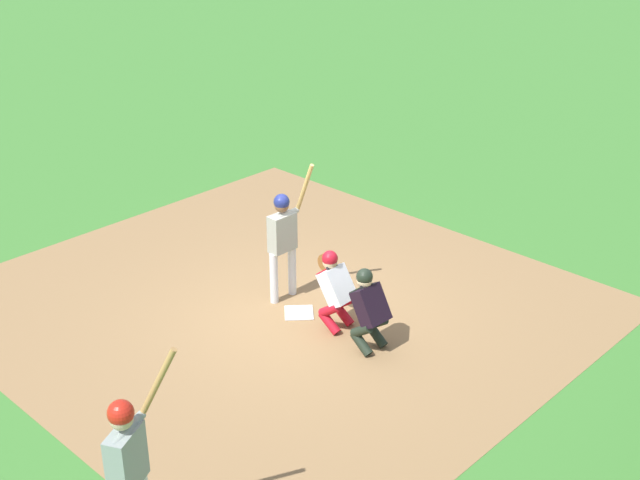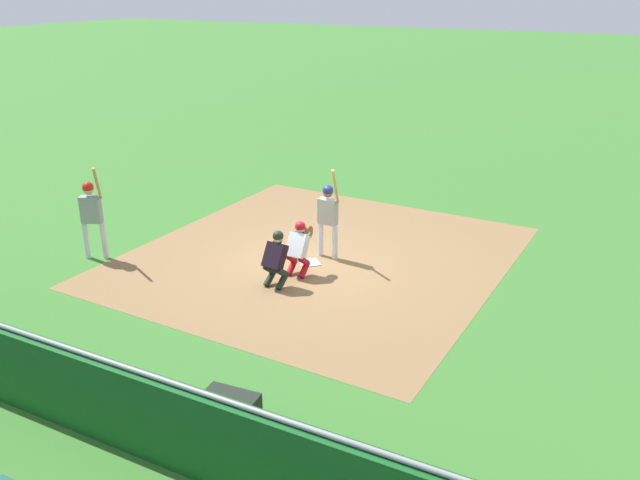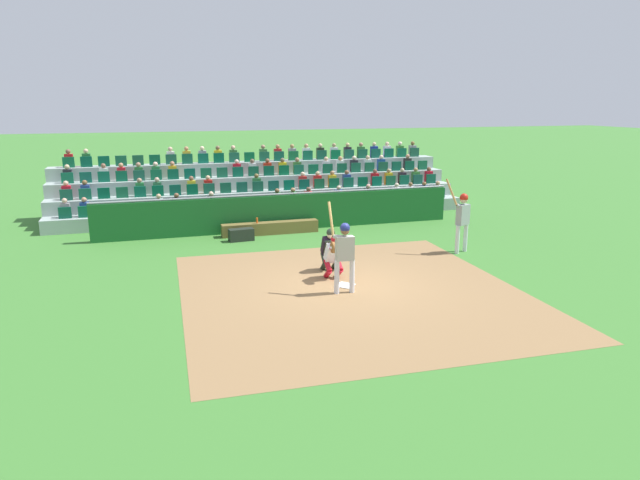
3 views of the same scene
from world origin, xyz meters
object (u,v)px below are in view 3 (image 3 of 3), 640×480
Objects in this scene: equipment_duffel_bag at (241,235)px; home_plate_marker at (345,285)px; catcher_crouching at (334,254)px; water_bottle_on_bench at (257,220)px; on_deck_batter at (462,216)px; batter_at_plate at (344,250)px; home_plate_umpire at (330,247)px; dugout_bench at (270,228)px.

home_plate_marker is at bearing 102.13° from equipment_duffel_bag.
catcher_crouching is 5.77m from water_bottle_on_bench.
home_plate_marker is at bearing 24.02° from on_deck_batter.
water_bottle_on_bench is at bearing -141.35° from equipment_duffel_bag.
batter_at_plate is 2.00m from home_plate_umpire.
water_bottle_on_bench is 1.01m from equipment_duffel_bag.
batter_at_plate is 6.93m from water_bottle_on_bench.
water_bottle_on_bench is 7.15m from on_deck_batter.
catcher_crouching is at bearing 94.77° from dugout_bench.
on_deck_batter is (-4.65, -2.07, 1.18)m from home_plate_marker.
on_deck_batter is (-4.87, -2.59, 0.07)m from batter_at_plate.
dugout_bench is (0.35, -6.90, -0.90)m from batter_at_plate.
batter_at_plate is 11.07× the size of water_bottle_on_bench.
home_plate_umpire is 0.36× the size of dugout_bench.
water_bottle_on_bench is 0.24× the size of equipment_duffel_bag.
catcher_crouching is 1.48× the size of equipment_duffel_bag.
on_deck_batter is at bearing -151.95° from batter_at_plate.
equipment_duffel_bag is at bearing 43.61° from water_bottle_on_bench.
home_plate_marker is at bearing 97.74° from catcher_crouching.
dugout_bench is at bearing -84.93° from home_plate_marker.
dugout_bench is at bearing -174.96° from water_bottle_on_bench.
on_deck_batter is at bearing 143.21° from water_bottle_on_bench.
batter_at_plate reaches higher than water_bottle_on_bench.
catcher_crouching is 0.99× the size of home_plate_umpire.
home_plate_umpire is at bearing 8.20° from on_deck_batter.
on_deck_batter is (-5.70, 4.26, 0.65)m from water_bottle_on_bench.
home_plate_umpire reaches higher than dugout_bench.
dugout_bench reaches higher than home_plate_marker.
home_plate_marker is 0.95m from catcher_crouching.
water_bottle_on_bench is (1.06, -6.34, 0.53)m from home_plate_marker.
dugout_bench reaches higher than equipment_duffel_bag.
water_bottle_on_bench is at bearing -36.79° from on_deck_batter.
on_deck_batter is at bearing 140.43° from dugout_bench.
water_bottle_on_bench is (1.10, -4.93, -0.15)m from home_plate_umpire.
water_bottle_on_bench is (0.84, -6.86, -0.58)m from batter_at_plate.
home_plate_umpire is 0.54× the size of on_deck_batter.
on_deck_batter reaches higher than equipment_duffel_bag.
dugout_bench is at bearing -82.94° from home_plate_umpire.
home_plate_marker is 6.44m from water_bottle_on_bench.
catcher_crouching is 4.97m from on_deck_batter.
catcher_crouching is at bearing -96.29° from batter_at_plate.
home_plate_marker is 0.13× the size of dugout_bench.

